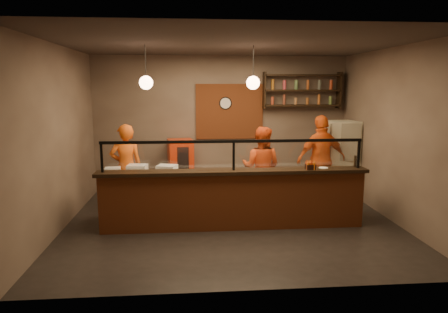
{
  "coord_description": "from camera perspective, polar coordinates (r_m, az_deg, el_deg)",
  "views": [
    {
      "loc": [
        -0.73,
        -7.01,
        2.47
      ],
      "look_at": [
        -0.12,
        0.3,
        1.19
      ],
      "focal_mm": 32.0,
      "sensor_mm": 36.0,
      "label": 1
    }
  ],
  "objects": [
    {
      "name": "pizza_dough",
      "position": [
        7.37,
        2.29,
        -2.4
      ],
      "size": [
        0.58,
        0.58,
        0.01
      ],
      "primitive_type": "cylinder",
      "rotation": [
        0.0,
        0.0,
        -0.18
      ],
      "color": "white",
      "rests_on": "worktop"
    },
    {
      "name": "fridge",
      "position": [
        9.39,
        16.05,
        -0.38
      ],
      "size": [
        0.79,
        0.75,
        1.73
      ],
      "primitive_type": "cube",
      "rotation": [
        0.0,
        0.0,
        0.11
      ],
      "color": "beige",
      "rests_on": "floor"
    },
    {
      "name": "wall_shelving",
      "position": [
        9.7,
        11.07,
        9.26
      ],
      "size": [
        1.84,
        0.28,
        0.85
      ],
      "color": "black",
      "rests_on": "wall_back"
    },
    {
      "name": "ceiling",
      "position": [
        7.09,
        1.18,
        15.77
      ],
      "size": [
        6.0,
        6.0,
        0.0
      ],
      "primitive_type": "plane",
      "rotation": [
        3.14,
        0.0,
        0.0
      ],
      "color": "#3B322D",
      "rests_on": "wall_back"
    },
    {
      "name": "small_plate",
      "position": [
        7.27,
        14.02,
        -1.59
      ],
      "size": [
        0.21,
        0.21,
        0.01
      ],
      "primitive_type": "cylinder",
      "rotation": [
        0.0,
        0.0,
        -0.38
      ],
      "color": "silver",
      "rests_on": "counter_ledge"
    },
    {
      "name": "prep_tub_b",
      "position": [
        7.51,
        -15.61,
        -2.05
      ],
      "size": [
        0.3,
        0.25,
        0.14
      ],
      "primitive_type": "cube",
      "rotation": [
        0.0,
        0.0,
        0.12
      ],
      "color": "white",
      "rests_on": "worktop"
    },
    {
      "name": "sneeze_guard",
      "position": [
        6.84,
        1.39,
        0.61
      ],
      "size": [
        4.5,
        0.05,
        0.52
      ],
      "color": "white",
      "rests_on": "counter_ledge"
    },
    {
      "name": "pendant_left",
      "position": [
        7.26,
        -11.07,
        10.33
      ],
      "size": [
        0.24,
        0.24,
        0.77
      ],
      "color": "black",
      "rests_on": "ceiling"
    },
    {
      "name": "pendant_right",
      "position": [
        7.3,
        4.17,
        10.48
      ],
      "size": [
        0.24,
        0.24,
        0.77
      ],
      "color": "black",
      "rests_on": "ceiling"
    },
    {
      "name": "wall_clock",
      "position": [
        9.52,
        0.2,
        7.62
      ],
      "size": [
        0.3,
        0.04,
        0.3
      ],
      "primitive_type": "cylinder",
      "rotation": [
        1.57,
        0.0,
        0.0
      ],
      "color": "black",
      "rests_on": "wall_back"
    },
    {
      "name": "red_cooler",
      "position": [
        9.35,
        -6.2,
        -1.47
      ],
      "size": [
        0.63,
        0.59,
        1.29
      ],
      "primitive_type": "cube",
      "rotation": [
        0.0,
        0.0,
        0.16
      ],
      "color": "#B5290C",
      "rests_on": "floor"
    },
    {
      "name": "prep_tub_a",
      "position": [
        7.48,
        -12.27,
        -1.81
      ],
      "size": [
        0.38,
        0.32,
        0.17
      ],
      "primitive_type": "cube",
      "rotation": [
        0.0,
        0.0,
        -0.13
      ],
      "color": "silver",
      "rests_on": "worktop"
    },
    {
      "name": "floor",
      "position": [
        7.47,
        1.09,
        -9.45
      ],
      "size": [
        6.0,
        6.0,
        0.0
      ],
      "primitive_type": "plane",
      "color": "black",
      "rests_on": "ground"
    },
    {
      "name": "wall_right",
      "position": [
        7.99,
        23.08,
        2.82
      ],
      "size": [
        0.0,
        5.0,
        5.0
      ],
      "primitive_type": "plane",
      "rotation": [
        1.57,
        0.0,
        -1.57
      ],
      "color": "#726153",
      "rests_on": "floor"
    },
    {
      "name": "wall_front",
      "position": [
        4.65,
        4.33,
        -0.93
      ],
      "size": [
        6.0,
        0.0,
        6.0
      ],
      "primitive_type": "plane",
      "rotation": [
        -1.57,
        0.0,
        0.0
      ],
      "color": "#726153",
      "rests_on": "floor"
    },
    {
      "name": "worktop_cabinet",
      "position": [
        7.53,
        0.95,
        -5.89
      ],
      "size": [
        4.6,
        0.75,
        0.85
      ],
      "primitive_type": "cube",
      "color": "gray",
      "rests_on": "floor"
    },
    {
      "name": "condiment_caddy",
      "position": [
        7.1,
        12.23,
        -1.45
      ],
      "size": [
        0.17,
        0.14,
        0.09
      ],
      "primitive_type": "cube",
      "rotation": [
        0.0,
        0.0,
        0.09
      ],
      "color": "black",
      "rests_on": "counter_ledge"
    },
    {
      "name": "pepper_mill",
      "position": [
        7.52,
        18.22,
        -0.65
      ],
      "size": [
        0.06,
        0.06,
        0.21
      ],
      "primitive_type": "cylinder",
      "rotation": [
        0.0,
        0.0,
        0.25
      ],
      "color": "black",
      "rests_on": "counter_ledge"
    },
    {
      "name": "cook_right",
      "position": [
        8.79,
        13.72,
        -0.41
      ],
      "size": [
        1.18,
        0.66,
        1.89
      ],
      "primitive_type": "imported",
      "rotation": [
        0.0,
        0.0,
        3.33
      ],
      "color": "#DC5314",
      "rests_on": "floor"
    },
    {
      "name": "brick_patch",
      "position": [
        9.55,
        0.8,
        6.43
      ],
      "size": [
        1.6,
        0.04,
        1.3
      ],
      "primitive_type": "cube",
      "color": "#954520",
      "rests_on": "wall_back"
    },
    {
      "name": "cook_mid",
      "position": [
        8.24,
        5.33,
        -1.57
      ],
      "size": [
        1.01,
        0.91,
        1.69
      ],
      "primitive_type": "imported",
      "rotation": [
        0.0,
        0.0,
        2.73
      ],
      "color": "#C63E12",
      "rests_on": "floor"
    },
    {
      "name": "cook_left",
      "position": [
        8.36,
        -13.8,
        -1.45
      ],
      "size": [
        0.72,
        0.57,
        1.75
      ],
      "primitive_type": "imported",
      "rotation": [
        0.0,
        0.0,
        3.41
      ],
      "color": "#E55B15",
      "rests_on": "floor"
    },
    {
      "name": "service_counter",
      "position": [
        7.03,
        1.36,
        -6.41
      ],
      "size": [
        4.6,
        0.25,
        1.0
      ],
      "primitive_type": "cube",
      "color": "#954520",
      "rests_on": "floor"
    },
    {
      "name": "counter_ledge",
      "position": [
        6.91,
        1.38,
        -2.18
      ],
      "size": [
        4.7,
        0.37,
        0.06
      ],
      "primitive_type": "cube",
      "color": "black",
      "rests_on": "service_counter"
    },
    {
      "name": "wall_back",
      "position": [
        9.58,
        -0.42,
        4.64
      ],
      "size": [
        6.0,
        0.0,
        6.0
      ],
      "primitive_type": "plane",
      "rotation": [
        1.57,
        0.0,
        0.0
      ],
      "color": "#726153",
      "rests_on": "floor"
    },
    {
      "name": "wall_left",
      "position": [
        7.42,
        -22.59,
        2.37
      ],
      "size": [
        0.0,
        5.0,
        5.0
      ],
      "primitive_type": "plane",
      "rotation": [
        1.57,
        0.0,
        1.57
      ],
      "color": "#726153",
      "rests_on": "floor"
    },
    {
      "name": "worktop",
      "position": [
        7.42,
        0.96,
        -2.55
      ],
      "size": [
        4.6,
        0.75,
        0.05
      ],
      "primitive_type": "cube",
      "color": "white",
      "rests_on": "worktop_cabinet"
    },
    {
      "name": "rolling_pin",
      "position": [
        7.35,
        -11.41,
        -2.45
      ],
      "size": [
        0.33,
        0.1,
        0.06
      ],
      "primitive_type": "cylinder",
      "rotation": [
        0.0,
        1.57,
        0.15
      ],
      "color": "yellow",
      "rests_on": "worktop"
    },
    {
      "name": "prep_tub_c",
      "position": [
        7.36,
        -8.15,
        -1.89
      ],
      "size": [
        0.41,
        0.36,
        0.17
      ],
      "primitive_type": "cube",
      "rotation": [
        0.0,
        0.0,
        -0.32
      ],
      "color": "silver",
      "rests_on": "worktop"
    }
  ]
}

